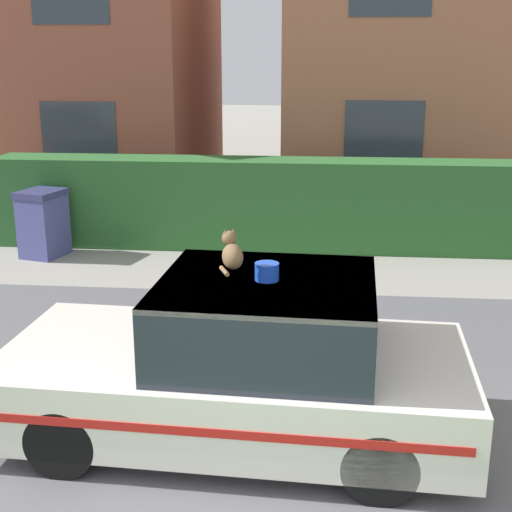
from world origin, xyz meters
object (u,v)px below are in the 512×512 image
house_left (23,15)px  house_right (491,1)px  wheelie_bin (43,223)px  cat (232,253)px  police_car (244,364)px

house_left → house_right: house_right is taller
house_left → wheelie_bin: size_ratio=7.90×
cat → police_car: bearing=-43.7°
police_car → house_left: (-6.03, 10.60, 3.24)m
cat → house_left: size_ratio=0.04×
police_car → wheelie_bin: bearing=-51.3°
cat → house_right: 11.55m
house_right → cat: bearing=-110.9°
police_car → house_left: size_ratio=0.47×
house_right → wheelie_bin: 9.95m
cat → house_left: 12.51m
house_right → wheelie_bin: (-7.70, -5.20, -3.57)m
wheelie_bin → house_right: bearing=49.4°
house_right → wheelie_bin: bearing=-146.0°
wheelie_bin → house_left: bearing=128.3°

